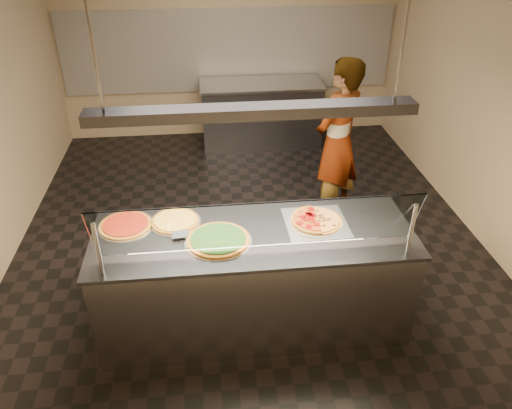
{
  "coord_description": "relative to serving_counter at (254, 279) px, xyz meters",
  "views": [
    {
      "loc": [
        -0.43,
        -4.52,
        3.19
      ],
      "look_at": [
        -0.04,
        -0.98,
        1.02
      ],
      "focal_mm": 35.0,
      "sensor_mm": 36.0,
      "label": 1
    }
  ],
  "objects": [
    {
      "name": "ground",
      "position": [
        0.09,
        1.27,
        -0.48
      ],
      "size": [
        5.0,
        6.0,
        0.02
      ],
      "primitive_type": "cube",
      "color": "black",
      "rests_on": "ground"
    },
    {
      "name": "sneeze_guard",
      "position": [
        -0.0,
        -0.34,
        0.76
      ],
      "size": [
        2.32,
        0.18,
        0.54
      ],
      "color": "#B7B7BC",
      "rests_on": "serving_counter"
    },
    {
      "name": "wall_back",
      "position": [
        0.09,
        4.28,
        1.03
      ],
      "size": [
        5.0,
        0.02,
        3.0
      ],
      "primitive_type": "cube",
      "color": "#94825F",
      "rests_on": "ground"
    },
    {
      "name": "pizza_spatula",
      "position": [
        -0.64,
        0.08,
        0.49
      ],
      "size": [
        0.18,
        0.23,
        0.02
      ],
      "color": "#B7B7BC",
      "rests_on": "pizza_spinach"
    },
    {
      "name": "lamp_rod_left",
      "position": [
        -1.0,
        0.0,
        2.03
      ],
      "size": [
        0.02,
        0.02,
        1.01
      ],
      "primitive_type": "cylinder",
      "color": "#B7B7BC",
      "rests_on": "ceiling"
    },
    {
      "name": "worker",
      "position": [
        1.1,
        1.63,
        0.47
      ],
      "size": [
        0.8,
        0.79,
        1.87
      ],
      "primitive_type": "imported",
      "rotation": [
        0.0,
        0.0,
        3.88
      ],
      "color": "#393242",
      "rests_on": "ground"
    },
    {
      "name": "wall_right",
      "position": [
        2.6,
        1.27,
        1.03
      ],
      "size": [
        0.02,
        6.0,
        3.0
      ],
      "primitive_type": "cube",
      "color": "#94825F",
      "rests_on": "ground"
    },
    {
      "name": "half_pizza_pepperoni",
      "position": [
        0.43,
        0.1,
        0.5
      ],
      "size": [
        0.22,
        0.42,
        0.05
      ],
      "color": "brown",
      "rests_on": "perforated_tray"
    },
    {
      "name": "prep_table",
      "position": [
        0.52,
        3.82,
        0.0
      ],
      "size": [
        1.79,
        0.74,
        0.93
      ],
      "color": "#3C3C42",
      "rests_on": "ground"
    },
    {
      "name": "perforated_tray",
      "position": [
        0.53,
        0.1,
        0.47
      ],
      "size": [
        0.51,
        0.51,
        0.01
      ],
      "color": "silver",
      "rests_on": "serving_counter"
    },
    {
      "name": "heat_lamp_housing",
      "position": [
        -0.0,
        0.0,
        1.48
      ],
      "size": [
        2.3,
        0.18,
        0.08
      ],
      "primitive_type": "cube",
      "color": "#3C3C42",
      "rests_on": "ceiling"
    },
    {
      "name": "serving_counter",
      "position": [
        0.0,
        0.0,
        0.0
      ],
      "size": [
        2.56,
        0.94,
        0.93
      ],
      "color": "#B7B7BC",
      "rests_on": "ground"
    },
    {
      "name": "pizza_cheese",
      "position": [
        -0.62,
        0.24,
        0.48
      ],
      "size": [
        0.42,
        0.42,
        0.03
      ],
      "color": "silver",
      "rests_on": "serving_counter"
    },
    {
      "name": "half_pizza_sausage",
      "position": [
        0.62,
        0.1,
        0.49
      ],
      "size": [
        0.21,
        0.42,
        0.04
      ],
      "color": "brown",
      "rests_on": "perforated_tray"
    },
    {
      "name": "pizza_spinach",
      "position": [
        -0.28,
        -0.08,
        0.48
      ],
      "size": [
        0.52,
        0.52,
        0.03
      ],
      "color": "silver",
      "rests_on": "serving_counter"
    },
    {
      "name": "tile_band",
      "position": [
        0.09,
        4.25,
        0.83
      ],
      "size": [
        4.9,
        0.02,
        1.2
      ],
      "primitive_type": "cube",
      "color": "silver",
      "rests_on": "wall_back"
    },
    {
      "name": "pizza_tomato",
      "position": [
        -1.02,
        0.22,
        0.48
      ],
      "size": [
        0.45,
        0.45,
        0.03
      ],
      "color": "silver",
      "rests_on": "serving_counter"
    },
    {
      "name": "wall_front",
      "position": [
        0.09,
        -1.74,
        1.03
      ],
      "size": [
        5.0,
        0.02,
        3.0
      ],
      "primitive_type": "cube",
      "color": "#94825F",
      "rests_on": "ground"
    },
    {
      "name": "lamp_rod_right",
      "position": [
        1.0,
        0.0,
        2.03
      ],
      "size": [
        0.02,
        0.02,
        1.01
      ],
      "primitive_type": "cylinder",
      "color": "#B7B7BC",
      "rests_on": "ceiling"
    }
  ]
}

